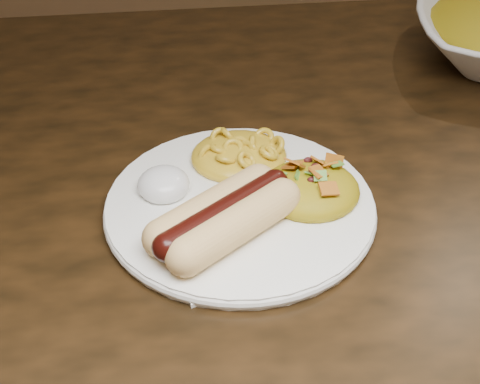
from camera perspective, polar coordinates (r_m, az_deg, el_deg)
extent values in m
cube|color=black|center=(0.67, 3.84, -0.84)|extent=(1.60, 0.90, 0.04)
cylinder|color=white|center=(0.62, 0.00, -1.20)|extent=(0.25, 0.25, 0.01)
cylinder|color=#E2BC73|center=(0.56, -1.19, -3.17)|extent=(0.11, 0.09, 0.03)
cylinder|color=#E2BC73|center=(0.58, -1.52, -1.12)|extent=(0.11, 0.09, 0.03)
cylinder|color=#420C08|center=(0.57, -1.36, -1.81)|extent=(0.11, 0.09, 0.03)
ellipsoid|color=gold|center=(0.66, -0.10, 4.10)|extent=(0.11, 0.10, 0.04)
ellipsoid|color=white|center=(0.62, -6.58, 1.15)|extent=(0.06, 0.06, 0.03)
ellipsoid|color=#C87200|center=(0.62, 6.08, 0.57)|extent=(0.09, 0.09, 0.04)
cube|color=white|center=(0.57, -5.17, -6.10)|extent=(0.05, 0.13, 0.00)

